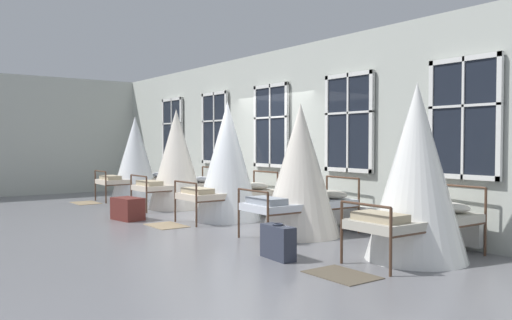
{
  "coord_description": "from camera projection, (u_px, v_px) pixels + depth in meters",
  "views": [
    {
      "loc": [
        8.62,
        -5.68,
        1.53
      ],
      "look_at": [
        0.94,
        -0.01,
        1.2
      ],
      "focal_mm": 36.94,
      "sensor_mm": 36.0,
      "label": 1
    }
  ],
  "objects": [
    {
      "name": "rug_first",
      "position": [
        86.0,
        203.0,
        13.09
      ],
      "size": [
        0.8,
        0.57,
        0.01
      ],
      "primitive_type": "cube",
      "rotation": [
        0.0,
        0.0,
        -0.01
      ],
      "color": "#8E7A5B",
      "rests_on": "ground"
    },
    {
      "name": "ground",
      "position": [
        228.0,
        219.0,
        10.35
      ],
      "size": [
        27.01,
        27.01,
        0.0
      ],
      "primitive_type": "plane",
      "color": "slate"
    },
    {
      "name": "end_wall_left",
      "position": [
        34.0,
        136.0,
        15.02
      ],
      "size": [
        0.1,
        6.95,
        3.41
      ],
      "primitive_type": "cube",
      "color": "#B2B7AD",
      "rests_on": "ground"
    },
    {
      "name": "cot_first",
      "position": [
        135.0,
        159.0,
        13.86
      ],
      "size": [
        1.31,
        1.93,
        2.19
      ],
      "rotation": [
        0.0,
        0.0,
        1.56
      ],
      "color": "#4C3323",
      "rests_on": "ground"
    },
    {
      "name": "cot_third",
      "position": [
        228.0,
        163.0,
        10.25
      ],
      "size": [
        1.31,
        1.93,
        2.31
      ],
      "rotation": [
        0.0,
        0.0,
        1.59
      ],
      "color": "#4C3323",
      "rests_on": "ground"
    },
    {
      "name": "back_wall_with_windows",
      "position": [
        275.0,
        133.0,
        10.99
      ],
      "size": [
        14.5,
        0.1,
        3.41
      ],
      "primitive_type": "cube",
      "color": "#B2B7AD",
      "rests_on": "ground"
    },
    {
      "name": "cot_fourth",
      "position": [
        300.0,
        172.0,
        8.55
      ],
      "size": [
        1.31,
        1.94,
        2.15
      ],
      "rotation": [
        0.0,
        0.0,
        1.54
      ],
      "color": "#4C3323",
      "rests_on": "ground"
    },
    {
      "name": "rug_fifth",
      "position": [
        342.0,
        275.0,
        6.02
      ],
      "size": [
        0.81,
        0.57,
        0.01
      ],
      "primitive_type": "cube",
      "rotation": [
        0.0,
        0.0,
        -0.01
      ],
      "color": "brown",
      "rests_on": "ground"
    },
    {
      "name": "cot_second",
      "position": [
        177.0,
        160.0,
        12.08
      ],
      "size": [
        1.31,
        1.93,
        2.28
      ],
      "rotation": [
        0.0,
        0.0,
        1.59
      ],
      "color": "#4C3323",
      "rests_on": "ground"
    },
    {
      "name": "suitcase_dark",
      "position": [
        278.0,
        242.0,
        6.84
      ],
      "size": [
        0.57,
        0.26,
        0.47
      ],
      "rotation": [
        0.0,
        0.0,
        -0.08
      ],
      "color": "#2D3342",
      "rests_on": "ground"
    },
    {
      "name": "window_bank",
      "position": [
        270.0,
        166.0,
        10.94
      ],
      "size": [
        9.92,
        0.1,
        2.65
      ],
      "color": "black",
      "rests_on": "ground"
    },
    {
      "name": "travel_trunk",
      "position": [
        128.0,
        209.0,
        10.27
      ],
      "size": [
        0.7,
        0.5,
        0.44
      ],
      "primitive_type": "cube",
      "rotation": [
        0.0,
        0.0,
        0.16
      ],
      "color": "#5B231E",
      "rests_on": "ground"
    },
    {
      "name": "rug_third",
      "position": [
        166.0,
        225.0,
        9.56
      ],
      "size": [
        0.8,
        0.56,
        0.01
      ],
      "primitive_type": "cube",
      "rotation": [
        0.0,
        0.0,
        -0.01
      ],
      "color": "#8E7A5B",
      "rests_on": "ground"
    },
    {
      "name": "cot_fifth",
      "position": [
        416.0,
        174.0,
        6.78
      ],
      "size": [
        1.31,
        1.94,
        2.29
      ],
      "rotation": [
        0.0,
        0.0,
        1.55
      ],
      "color": "#4C3323",
      "rests_on": "ground"
    }
  ]
}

